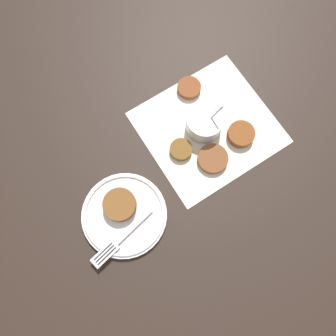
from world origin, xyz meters
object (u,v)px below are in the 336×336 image
fritter_on_plate (120,205)px  fork (117,243)px  sauce_bowl (204,123)px  serving_plate (124,215)px

fritter_on_plate → fork: bearing=-134.7°
sauce_bowl → fritter_on_plate: 0.31m
fritter_on_plate → fork: (-0.06, -0.07, -0.01)m
sauce_bowl → fritter_on_plate: sauce_bowl is taller
sauce_bowl → serving_plate: bearing=-172.3°
fritter_on_plate → fork: fritter_on_plate is taller
serving_plate → fork: size_ratio=1.13×
serving_plate → fritter_on_plate: 0.03m
fork → sauce_bowl: bearing=12.8°
sauce_bowl → fritter_on_plate: (-0.31, -0.02, 0.00)m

